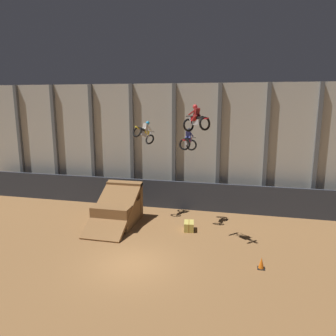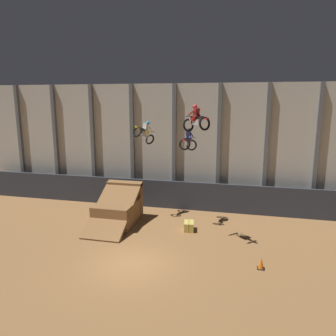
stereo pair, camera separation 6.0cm
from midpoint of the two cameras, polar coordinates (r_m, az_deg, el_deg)
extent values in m
plane|color=olive|center=(17.21, -6.43, -16.34)|extent=(60.00, 60.00, 0.00)
cube|color=beige|center=(25.26, 1.08, 3.95)|extent=(32.00, 0.12, 9.30)
cube|color=slate|center=(30.86, -24.42, 4.33)|extent=(0.28, 0.28, 9.30)
cube|color=slate|center=(28.94, -19.09, 4.30)|extent=(0.28, 0.28, 9.30)
cube|color=slate|center=(27.29, -13.05, 4.23)|extent=(0.28, 0.28, 9.30)
cube|color=slate|center=(25.99, -6.33, 4.10)|extent=(0.28, 0.28, 9.30)
cube|color=slate|center=(25.07, 0.99, 3.89)|extent=(0.28, 0.28, 9.30)
cube|color=slate|center=(24.59, 8.72, 3.60)|extent=(0.28, 0.28, 9.30)
cube|color=slate|center=(24.56, 16.61, 3.24)|extent=(0.28, 0.28, 9.30)
cube|color=slate|center=(25.00, 24.36, 2.82)|extent=(0.28, 0.28, 9.30)
cube|color=#2D333D|center=(24.81, 0.44, -4.67)|extent=(31.36, 0.20, 2.13)
cube|color=brown|center=(22.28, -8.82, -7.63)|extent=(2.46, 3.23, 1.48)
cube|color=brown|center=(23.33, -7.61, -5.43)|extent=(2.52, 0.50, 2.46)
cube|color=olive|center=(21.52, -9.55, -6.98)|extent=(2.52, 4.70, 2.63)
torus|color=black|center=(22.90, -3.27, 5.00)|extent=(0.84, 0.69, 0.70)
torus|color=black|center=(21.90, -5.46, 6.28)|extent=(0.84, 0.69, 0.70)
cube|color=#B7B7BC|center=(22.39, -4.33, 5.96)|extent=(0.41, 0.61, 0.48)
cube|color=yellow|center=(22.55, -3.92, 6.27)|extent=(0.39, 0.54, 0.41)
cube|color=black|center=(22.28, -4.53, 6.70)|extent=(0.38, 0.57, 0.35)
cube|color=yellow|center=(21.90, -5.43, 7.01)|extent=(0.27, 0.38, 0.21)
cylinder|color=#B7B7BC|center=(22.82, -3.37, 5.72)|extent=(0.24, 0.43, 0.41)
cylinder|color=black|center=(22.85, -3.26, 6.31)|extent=(0.66, 0.05, 0.04)
cube|color=silver|center=(22.49, -4.02, 7.17)|extent=(0.36, 0.34, 0.52)
sphere|color=#2393CC|center=(22.64, -3.63, 7.82)|extent=(0.38, 0.42, 0.35)
cylinder|color=silver|center=(22.54, -4.34, 6.51)|extent=(0.22, 0.32, 0.42)
cylinder|color=silver|center=(22.39, -3.88, 6.48)|extent=(0.22, 0.32, 0.42)
cylinder|color=silver|center=(22.77, -3.94, 7.01)|extent=(0.25, 0.41, 0.43)
cylinder|color=silver|center=(22.56, -3.32, 6.97)|extent=(0.25, 0.41, 0.43)
torus|color=black|center=(21.62, 4.03, 4.01)|extent=(0.76, 0.33, 0.74)
torus|color=black|center=(20.29, 2.84, 4.13)|extent=(0.76, 0.33, 0.74)
cube|color=#B7B7BC|center=(20.91, 3.43, 4.40)|extent=(0.26, 0.58, 0.36)
cube|color=red|center=(21.08, 3.61, 4.93)|extent=(0.27, 0.50, 0.31)
cube|color=black|center=(20.70, 3.27, 5.03)|extent=(0.24, 0.59, 0.21)
cube|color=red|center=(20.20, 2.79, 4.88)|extent=(0.19, 0.38, 0.12)
cylinder|color=#B7B7BC|center=(21.45, 3.93, 4.66)|extent=(0.11, 0.34, 0.50)
cylinder|color=black|center=(21.42, 3.93, 5.31)|extent=(0.66, 0.04, 0.04)
cube|color=navy|center=(20.90, 3.49, 5.77)|extent=(0.32, 0.30, 0.52)
sphere|color=black|center=(21.01, 3.63, 6.63)|extent=(0.30, 0.33, 0.30)
cylinder|color=navy|center=(20.98, 3.19, 5.07)|extent=(0.17, 0.39, 0.37)
cylinder|color=navy|center=(20.91, 3.81, 5.04)|extent=(0.17, 0.39, 0.37)
cylinder|color=navy|center=(21.18, 3.28, 5.81)|extent=(0.15, 0.50, 0.32)
cylinder|color=navy|center=(21.08, 4.11, 5.77)|extent=(0.15, 0.50, 0.32)
torus|color=black|center=(18.41, 3.49, 7.46)|extent=(0.64, 0.67, 0.74)
torus|color=black|center=(17.32, 6.32, 7.69)|extent=(0.64, 0.67, 0.74)
cube|color=#B7B7BC|center=(17.82, 4.94, 7.97)|extent=(0.53, 0.51, 0.34)
cube|color=red|center=(17.96, 4.56, 8.57)|extent=(0.48, 0.46, 0.29)
cube|color=black|center=(17.65, 5.37, 8.72)|extent=(0.53, 0.51, 0.19)
cube|color=red|center=(17.25, 6.49, 8.57)|extent=(0.36, 0.35, 0.10)
cylinder|color=#B7B7BC|center=(18.27, 3.79, 8.24)|extent=(0.27, 0.25, 0.51)
cylinder|color=black|center=(18.25, 3.82, 9.00)|extent=(0.42, 0.55, 0.04)
cube|color=maroon|center=(17.82, 4.91, 9.58)|extent=(0.39, 0.39, 0.53)
sphere|color=red|center=(17.92, 4.65, 10.57)|extent=(0.39, 0.39, 0.29)
cylinder|color=maroon|center=(17.78, 4.53, 8.72)|extent=(0.36, 0.34, 0.36)
cylinder|color=maroon|center=(17.93, 5.14, 8.74)|extent=(0.36, 0.34, 0.36)
cylinder|color=maroon|center=(17.91, 4.02, 9.58)|extent=(0.42, 0.40, 0.31)
cylinder|color=maroon|center=(18.11, 4.83, 9.59)|extent=(0.42, 0.40, 0.31)
cube|color=black|center=(17.34, 15.79, -16.46)|extent=(0.36, 0.36, 0.03)
cone|color=orange|center=(17.21, 15.85, -15.60)|extent=(0.28, 0.28, 0.55)
cube|color=#CCB751|center=(21.01, 3.58, -10.06)|extent=(0.73, 0.98, 0.56)
cube|color=#996623|center=(21.01, 3.58, -10.06)|extent=(0.18, 0.91, 0.57)
camera|label=1|loc=(0.03, -90.08, -0.02)|focal=35.00mm
camera|label=2|loc=(0.03, 89.92, 0.02)|focal=35.00mm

